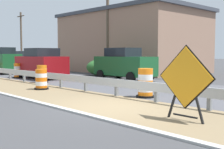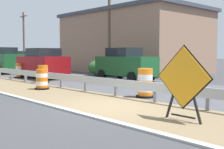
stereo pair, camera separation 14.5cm
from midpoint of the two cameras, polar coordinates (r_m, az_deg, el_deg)
ground_plane at (r=9.40m, az=-0.41°, el=-6.45°), size 160.00×160.00×0.00m
median_dirt_strip at (r=9.68m, az=1.45°, el=-6.12°), size 3.24×120.00×0.01m
far_lane_asphalt at (r=13.56m, az=16.81°, el=-3.33°), size 6.69×120.00×0.00m
curb_near_edge at (r=8.60m, az=-6.93°, el=-7.46°), size 0.20×120.00×0.11m
guardrail_median at (r=10.98m, az=4.62°, el=-2.19°), size 0.18×56.96×0.71m
warning_sign_diamond at (r=7.62m, az=14.38°, el=-1.07°), size 0.08×1.66×1.97m
traffic_barrel_nearest at (r=11.46m, az=6.90°, el=-1.93°), size 0.73×0.73×1.14m
traffic_barrel_close at (r=14.32m, az=-13.35°, el=-1.12°), size 0.68×0.68×0.98m
traffic_barrel_mid at (r=17.67m, az=-13.19°, el=-0.04°), size 0.72×0.72×1.03m
traffic_barrel_far at (r=21.43m, az=-17.56°, el=0.60°), size 0.64×0.64×1.03m
car_lead_near_lane at (r=20.55m, az=-13.30°, el=2.15°), size 2.13×4.11×2.08m
car_trailing_near_lane at (r=32.86m, az=-18.18°, el=2.69°), size 2.07×4.76×1.98m
car_distant_a at (r=18.71m, az=2.88°, el=2.06°), size 1.96×4.21×2.09m
car_distant_b at (r=26.75m, az=-20.37°, el=2.60°), size 2.01×4.29×2.24m
roadside_shop_near at (r=27.53m, az=4.28°, el=6.42°), size 8.37×13.19×5.60m
utility_pole_near at (r=24.02m, az=-0.35°, el=10.90°), size 0.24×1.80×8.76m
utility_pole_mid at (r=39.66m, az=-16.86°, el=6.80°), size 0.24×1.80×7.02m
bush_roadside at (r=22.21m, az=-1.27°, el=1.42°), size 2.57×2.57×1.32m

